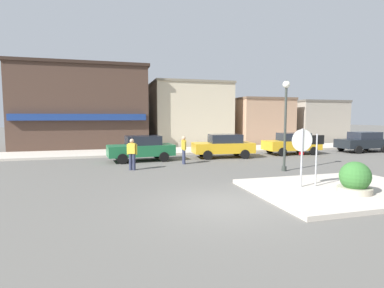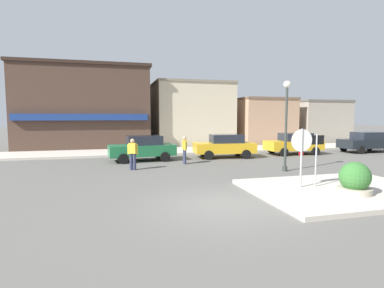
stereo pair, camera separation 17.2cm
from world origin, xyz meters
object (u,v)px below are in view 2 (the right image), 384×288
Objects in this scene: planter at (355,181)px; parked_car_second at (225,146)px; one_way_sign at (316,155)px; parked_car_fourth at (366,142)px; pedestrian_crossing_far at (185,149)px; pedestrian_crossing_near at (133,153)px; parked_car_third at (294,143)px; stop_sign at (301,150)px; lamp_post at (286,112)px; parked_car_nearest at (143,148)px.

planter is 10.52m from parked_car_second.
parked_car_fourth is at bearing 38.76° from one_way_sign.
parked_car_second is at bearing -179.53° from parked_car_fourth.
pedestrian_crossing_far is at bearing 113.71° from one_way_sign.
pedestrian_crossing_near is (-6.25, -3.17, 0.06)m from parked_car_second.
parked_car_third is 12.23m from pedestrian_crossing_near.
pedestrian_crossing_near is at bearing -153.07° from parked_car_second.
pedestrian_crossing_far is (-14.88, -2.04, 0.06)m from parked_car_fourth.
planter is (1.19, -1.29, -0.96)m from stop_sign.
parked_car_fourth is 15.02m from pedestrian_crossing_far.
stop_sign reaches higher than planter.
parked_car_third is at bearing 57.58° from stop_sign.
planter is at bearing -66.00° from pedestrian_crossing_far.
lamp_post is 1.10× the size of parked_car_second.
parked_car_fourth is at bearing 0.47° from parked_car_second.
parked_car_fourth is (11.07, 10.60, 0.25)m from planter.
stop_sign is 1.43× the size of pedestrian_crossing_near.
parked_car_second is at bearing 89.99° from one_way_sign.
parked_car_nearest is 3.20m from pedestrian_crossing_near.
stop_sign reaches higher than parked_car_second.
parked_car_fourth is (6.19, -0.24, 0.00)m from parked_car_third.
parked_car_nearest reaches higher than planter.
pedestrian_crossing_far is (-3.81, 8.56, 0.31)m from planter.
pedestrian_crossing_far is at bearing 22.13° from pedestrian_crossing_near.
pedestrian_crossing_near reaches higher than parked_car_third.
pedestrian_crossing_near is at bearing -169.66° from parked_car_fourth.
lamp_post is 5.99m from parked_car_second.
pedestrian_crossing_far is at bearing 109.84° from stop_sign.
planter is at bearing -64.31° from one_way_sign.
stop_sign is 1.99m from planter.
parked_car_nearest is 2.57× the size of pedestrian_crossing_near.
pedestrian_crossing_far reaches higher than parked_car_nearest.
parked_car_third is (5.48, 9.60, -0.52)m from one_way_sign.
stop_sign reaches higher than parked_car_fourth.
parked_car_third is at bearing 60.31° from one_way_sign.
one_way_sign is 0.51× the size of parked_car_second.
parked_car_nearest is at bearing -179.17° from parked_car_second.
parked_car_fourth is 2.49× the size of pedestrian_crossing_far.
one_way_sign is 8.74m from pedestrian_crossing_near.
pedestrian_crossing_far reaches higher than parked_car_fourth.
parked_car_third is (4.36, 5.81, -2.15)m from lamp_post.
planter is at bearing -47.31° from stop_sign.
one_way_sign is 9.28m from parked_car_second.
parked_car_fourth is at bearing 37.23° from stop_sign.
parked_car_third is at bearing 53.11° from lamp_post.
pedestrian_crossing_far is at bearing -165.33° from parked_car_third.
pedestrian_crossing_near is (-6.84, 7.33, 0.31)m from planter.
one_way_sign is 1.30× the size of pedestrian_crossing_near.
one_way_sign reaches higher than parked_car_second.
planter is 0.30× the size of parked_car_nearest.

